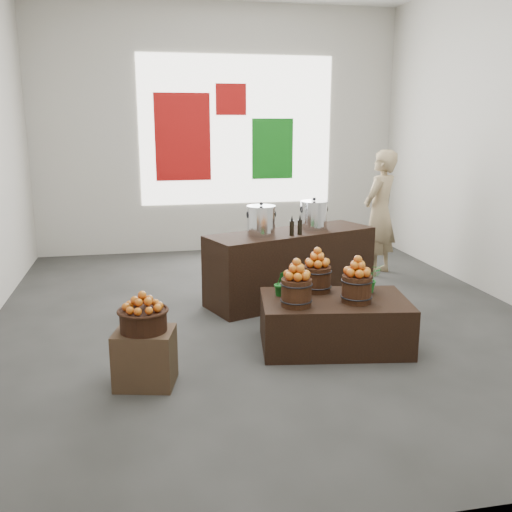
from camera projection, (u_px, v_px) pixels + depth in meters
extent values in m
plane|color=#373735|center=(264.00, 315.00, 6.50)|extent=(7.00, 7.00, 0.00)
cube|color=#B8B6AA|center=(219.00, 131.00, 9.38)|extent=(6.00, 0.04, 4.00)
cube|color=white|center=(237.00, 131.00, 9.42)|extent=(3.20, 0.02, 2.40)
cube|color=#AA0E0D|center=(183.00, 137.00, 9.25)|extent=(0.90, 0.04, 1.40)
cube|color=#116F15|center=(272.00, 149.00, 9.59)|extent=(0.70, 0.04, 1.00)
cube|color=#AA0E0D|center=(231.00, 99.00, 9.27)|extent=(0.50, 0.04, 0.50)
cube|color=#4C3223|center=(145.00, 358.00, 4.75)|extent=(0.56, 0.49, 0.48)
cylinder|color=black|center=(143.00, 321.00, 4.67)|extent=(0.38, 0.38, 0.17)
cube|color=black|center=(334.00, 323.00, 5.56)|extent=(1.52, 1.07, 0.49)
cylinder|color=#3B1F10|center=(296.00, 292.00, 5.27)|extent=(0.28, 0.28, 0.26)
cylinder|color=#3B1F10|center=(357.00, 289.00, 5.38)|extent=(0.28, 0.28, 0.26)
cylinder|color=#3B1F10|center=(317.00, 279.00, 5.72)|extent=(0.28, 0.28, 0.26)
imported|color=#135A19|center=(368.00, 278.00, 5.70)|extent=(0.32, 0.29, 0.29)
imported|color=#135A19|center=(281.00, 283.00, 5.58)|extent=(0.16, 0.14, 0.26)
cube|color=black|center=(291.00, 266.00, 6.98)|extent=(2.21, 1.35, 0.86)
cylinder|color=silver|center=(261.00, 221.00, 6.62)|extent=(0.33, 0.33, 0.33)
cylinder|color=silver|center=(314.00, 216.00, 7.01)|extent=(0.33, 0.33, 0.33)
imported|color=tan|center=(380.00, 213.00, 8.07)|extent=(0.77, 0.74, 1.78)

